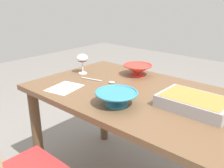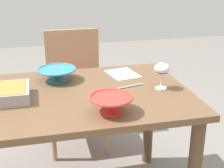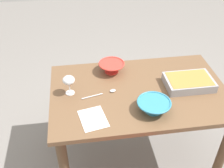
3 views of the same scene
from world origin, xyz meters
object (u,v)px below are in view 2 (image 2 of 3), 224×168
dining_table (70,114)px  wine_glass (162,70)px  mixing_bowl (111,103)px  serving_spoon (115,89)px  chair (75,84)px  napkin (123,74)px  small_bowl (57,74)px

dining_table → wine_glass: wine_glass is taller
mixing_bowl → serving_spoon: size_ratio=0.81×
dining_table → chair: (-0.12, -0.77, -0.12)m
serving_spoon → napkin: (-0.11, -0.24, -0.01)m
wine_glass → serving_spoon: bearing=-8.7°
mixing_bowl → napkin: (-0.19, -0.51, -0.04)m
serving_spoon → dining_table: bearing=0.2°
wine_glass → serving_spoon: size_ratio=0.58×
dining_table → wine_glass: bearing=175.7°
mixing_bowl → serving_spoon: (-0.08, -0.26, -0.04)m
wine_glass → small_bowl: 0.61m
chair → napkin: (-0.24, 0.52, 0.24)m
dining_table → wine_glass: 0.55m
dining_table → napkin: size_ratio=6.32×
serving_spoon → napkin: bearing=-114.6°
dining_table → small_bowl: small_bowl is taller
wine_glass → chair: bearing=-64.7°
wine_glass → napkin: size_ratio=0.72×
dining_table → napkin: (-0.36, -0.25, 0.12)m
small_bowl → serving_spoon: 0.37m
dining_table → serving_spoon: (-0.25, -0.00, 0.12)m
mixing_bowl → small_bowl: size_ratio=0.91×
wine_glass → mixing_bowl: size_ratio=0.72×
chair → napkin: 0.62m
chair → wine_glass: 0.96m
napkin → dining_table: bearing=34.4°
small_bowl → napkin: small_bowl is taller
napkin → small_bowl: bearing=3.3°
dining_table → chair: 0.79m
dining_table → chair: size_ratio=1.43×
chair → napkin: bearing=114.7°
small_bowl → napkin: bearing=-176.7°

